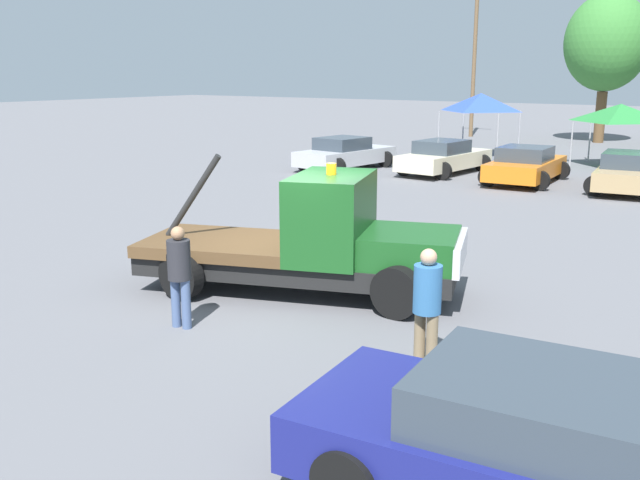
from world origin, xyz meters
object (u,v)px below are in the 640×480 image
(tow_truck, at_px, (316,244))
(parked_car_cream, at_px, (444,157))
(utility_pole, at_px, (475,49))
(tree_left, at_px, (607,43))
(foreground_car, at_px, (553,450))
(person_near_truck, at_px, (427,301))
(person_at_hood, at_px, (179,270))
(canopy_tent_blue, at_px, (481,102))
(parked_car_orange, at_px, (526,165))
(parked_car_silver, at_px, (345,154))
(canopy_tent_green, at_px, (620,113))
(parked_car_tan, at_px, (628,172))

(tow_truck, xyz_separation_m, parked_car_cream, (-4.69, 15.78, -0.29))
(parked_car_cream, xyz_separation_m, utility_pole, (-5.53, 16.11, 4.62))
(parked_car_cream, relative_size, tree_left, 0.59)
(foreground_car, relative_size, person_near_truck, 2.96)
(person_near_truck, distance_m, utility_pole, 36.72)
(tow_truck, distance_m, utility_pole, 33.76)
(person_at_hood, relative_size, canopy_tent_blue, 0.55)
(tow_truck, xyz_separation_m, tree_left, (-2.71, 32.39, 4.55))
(tow_truck, xyz_separation_m, person_at_hood, (-0.76, -2.69, 0.01))
(foreground_car, bearing_deg, parked_car_orange, 104.07)
(parked_car_silver, height_order, parked_car_orange, same)
(foreground_car, bearing_deg, person_at_hood, 160.35)
(foreground_car, height_order, person_near_truck, person_near_truck)
(person_at_hood, xyz_separation_m, utility_pole, (-9.46, 34.58, 4.31))
(foreground_car, distance_m, utility_pole, 39.79)
(person_near_truck, xyz_separation_m, tree_left, (-5.90, 34.42, 4.50))
(person_near_truck, bearing_deg, parked_car_cream, 37.14)
(tree_left, bearing_deg, parked_car_cream, -96.81)
(utility_pole, bearing_deg, tow_truck, -72.22)
(foreground_car, bearing_deg, tree_left, 97.64)
(tree_left, height_order, utility_pole, utility_pole)
(person_at_hood, distance_m, parked_car_orange, 17.92)
(utility_pole, bearing_deg, person_near_truck, -68.42)
(foreground_car, relative_size, utility_pole, 0.51)
(foreground_car, xyz_separation_m, canopy_tent_green, (-5.03, 26.02, 1.62))
(parked_car_silver, xyz_separation_m, canopy_tent_green, (9.17, 7.02, 1.63))
(tree_left, bearing_deg, parked_car_silver, -108.46)
(parked_car_cream, xyz_separation_m, canopy_tent_green, (5.24, 5.90, 1.63))
(person_at_hood, bearing_deg, foreground_car, -111.61)
(parked_car_silver, bearing_deg, parked_car_orange, -78.41)
(parked_car_orange, relative_size, utility_pole, 0.46)
(parked_car_silver, relative_size, parked_car_orange, 1.05)
(parked_car_orange, height_order, tree_left, tree_left)
(parked_car_silver, height_order, utility_pole, utility_pole)
(parked_car_silver, bearing_deg, parked_car_tan, -78.77)
(parked_car_cream, xyz_separation_m, canopy_tent_blue, (-1.09, 6.33, 1.90))
(parked_car_silver, bearing_deg, person_at_hood, -148.34)
(utility_pole, bearing_deg, parked_car_silver, -84.71)
(person_at_hood, relative_size, canopy_tent_green, 0.54)
(parked_car_silver, xyz_separation_m, parked_car_orange, (7.42, 0.56, 0.00))
(parked_car_cream, xyz_separation_m, parked_car_tan, (6.94, -0.37, 0.00))
(person_near_truck, height_order, parked_car_orange, person_near_truck)
(tree_left, bearing_deg, tow_truck, -85.22)
(parked_car_tan, bearing_deg, parked_car_cream, 80.64)
(foreground_car, xyz_separation_m, parked_car_silver, (-14.21, 19.00, -0.00))
(person_near_truck, height_order, parked_car_silver, person_near_truck)
(tow_truck, bearing_deg, parked_car_orange, 75.39)
(tow_truck, bearing_deg, person_near_truck, -51.66)
(tree_left, relative_size, utility_pole, 0.82)
(parked_car_tan, xyz_separation_m, canopy_tent_blue, (-8.03, 6.70, 1.90))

